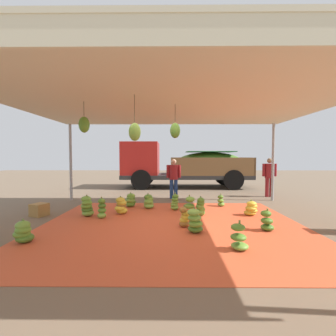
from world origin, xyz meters
The scene contains 22 objects.
ground_plane centered at (0.00, 3.00, 0.00)m, with size 40.00×40.00×0.00m, color brown.
tarp_orange centered at (0.00, 0.00, 0.01)m, with size 6.24×5.38×0.01m, color #D1512D.
tent_canopy centered at (-0.02, -0.09, 2.85)m, with size 8.00×7.00×2.94m.
banana_bunch_0 centered at (0.48, -0.56, 0.25)m, with size 0.44×0.46×0.56m.
banana_bunch_1 centered at (-2.84, -1.18, 0.21)m, with size 0.43×0.40×0.45m.
banana_bunch_2 centered at (0.29, -0.14, 0.23)m, with size 0.34×0.32×0.52m.
banana_bunch_3 centered at (2.09, -0.39, 0.21)m, with size 0.40×0.40×0.49m.
banana_bunch_4 centered at (-2.33, 0.82, 0.27)m, with size 0.44×0.45×0.59m.
banana_bunch_5 centered at (-1.87, 0.64, 0.25)m, with size 0.33×0.34×0.57m.
banana_bunch_6 centered at (0.80, 0.94, 0.25)m, with size 0.34×0.37×0.54m.
banana_bunch_7 centered at (1.63, 2.19, 0.18)m, with size 0.31×0.33×0.42m.
banana_bunch_8 centered at (-1.34, 2.07, 0.21)m, with size 0.45×0.45×0.47m.
banana_bunch_9 centered at (-0.72, 1.82, 0.22)m, with size 0.45×0.45×0.48m.
banana_bunch_10 centered at (0.48, 0.90, 0.25)m, with size 0.43×0.45×0.58m.
banana_bunch_11 centered at (0.10, 1.61, 0.24)m, with size 0.34×0.35×0.54m.
banana_bunch_12 centered at (-1.45, 1.11, 0.23)m, with size 0.49×0.49×0.51m.
banana_bunch_13 centered at (2.21, 0.97, 0.20)m, with size 0.48×0.48×0.44m.
banana_bunch_14 centered at (1.16, -1.50, 0.22)m, with size 0.39×0.38×0.52m.
cargo_truck_main centered at (0.59, 7.18, 1.23)m, with size 6.74×2.43×2.40m.
worker_0 centered at (0.09, 3.69, 0.90)m, with size 0.57×0.35×1.55m.
worker_1 centered at (4.01, 4.11, 0.93)m, with size 0.58×0.36×1.59m.
crate_1 centered at (-3.68, 0.88, 0.17)m, with size 0.36×0.39×0.34m, color olive.
Camera 1 is at (-0.04, -5.58, 1.64)m, focal length 25.33 mm.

